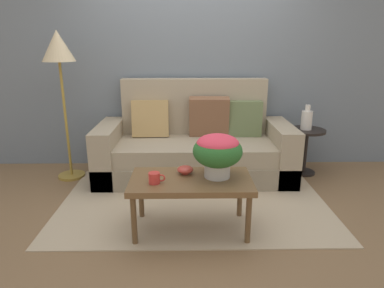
{
  "coord_description": "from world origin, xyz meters",
  "views": [
    {
      "loc": [
        -0.06,
        -3.11,
        1.52
      ],
      "look_at": [
        -0.02,
        0.02,
        0.58
      ],
      "focal_mm": 31.77,
      "sensor_mm": 36.0,
      "label": 1
    }
  ],
  "objects_px": {
    "side_table": "(306,143)",
    "table_vase": "(307,119)",
    "snack_bowl": "(185,170)",
    "coffee_table": "(191,184)",
    "coffee_mug": "(155,178)",
    "couch": "(195,148)",
    "floor_lamp": "(59,57)",
    "potted_plant": "(218,151)"
  },
  "relations": [
    {
      "from": "table_vase",
      "to": "coffee_mug",
      "type": "bearing_deg",
      "value": -140.51
    },
    {
      "from": "side_table",
      "to": "snack_bowl",
      "type": "distance_m",
      "value": 1.84
    },
    {
      "from": "coffee_table",
      "to": "couch",
      "type": "bearing_deg",
      "value": 86.94
    },
    {
      "from": "couch",
      "to": "table_vase",
      "type": "xyz_separation_m",
      "value": [
        1.29,
        0.02,
        0.33
      ]
    },
    {
      "from": "couch",
      "to": "coffee_mug",
      "type": "distance_m",
      "value": 1.38
    },
    {
      "from": "couch",
      "to": "floor_lamp",
      "type": "relative_size",
      "value": 1.34
    },
    {
      "from": "couch",
      "to": "coffee_table",
      "type": "height_order",
      "value": "couch"
    },
    {
      "from": "couch",
      "to": "table_vase",
      "type": "distance_m",
      "value": 1.33
    },
    {
      "from": "floor_lamp",
      "to": "table_vase",
      "type": "distance_m",
      "value": 2.83
    },
    {
      "from": "side_table",
      "to": "floor_lamp",
      "type": "relative_size",
      "value": 0.33
    },
    {
      "from": "side_table",
      "to": "table_vase",
      "type": "bearing_deg",
      "value": -177.43
    },
    {
      "from": "potted_plant",
      "to": "couch",
      "type": "bearing_deg",
      "value": 97.1
    },
    {
      "from": "couch",
      "to": "floor_lamp",
      "type": "height_order",
      "value": "floor_lamp"
    },
    {
      "from": "floor_lamp",
      "to": "snack_bowl",
      "type": "height_order",
      "value": "floor_lamp"
    },
    {
      "from": "side_table",
      "to": "table_vase",
      "type": "height_order",
      "value": "table_vase"
    },
    {
      "from": "coffee_table",
      "to": "table_vase",
      "type": "relative_size",
      "value": 3.42
    },
    {
      "from": "coffee_table",
      "to": "snack_bowl",
      "type": "distance_m",
      "value": 0.14
    },
    {
      "from": "coffee_table",
      "to": "coffee_mug",
      "type": "relative_size",
      "value": 7.49
    },
    {
      "from": "floor_lamp",
      "to": "table_vase",
      "type": "bearing_deg",
      "value": 1.5
    },
    {
      "from": "side_table",
      "to": "potted_plant",
      "type": "distance_m",
      "value": 1.71
    },
    {
      "from": "floor_lamp",
      "to": "side_table",
      "type": "bearing_deg",
      "value": 1.51
    },
    {
      "from": "coffee_mug",
      "to": "snack_bowl",
      "type": "relative_size",
      "value": 0.98
    },
    {
      "from": "couch",
      "to": "coffee_mug",
      "type": "bearing_deg",
      "value": -104.78
    },
    {
      "from": "couch",
      "to": "floor_lamp",
      "type": "distance_m",
      "value": 1.78
    },
    {
      "from": "floor_lamp",
      "to": "table_vase",
      "type": "relative_size",
      "value": 5.71
    },
    {
      "from": "table_vase",
      "to": "coffee_table",
      "type": "bearing_deg",
      "value": -137.01
    },
    {
      "from": "snack_bowl",
      "to": "table_vase",
      "type": "relative_size",
      "value": 0.47
    },
    {
      "from": "couch",
      "to": "floor_lamp",
      "type": "bearing_deg",
      "value": -178.11
    },
    {
      "from": "couch",
      "to": "coffee_mug",
      "type": "height_order",
      "value": "couch"
    },
    {
      "from": "snack_bowl",
      "to": "couch",
      "type": "bearing_deg",
      "value": 84.36
    },
    {
      "from": "coffee_mug",
      "to": "table_vase",
      "type": "relative_size",
      "value": 0.46
    },
    {
      "from": "side_table",
      "to": "table_vase",
      "type": "relative_size",
      "value": 1.89
    },
    {
      "from": "table_vase",
      "to": "snack_bowl",
      "type": "bearing_deg",
      "value": -140.44
    },
    {
      "from": "floor_lamp",
      "to": "coffee_mug",
      "type": "distance_m",
      "value": 1.9
    },
    {
      "from": "coffee_table",
      "to": "table_vase",
      "type": "height_order",
      "value": "table_vase"
    },
    {
      "from": "potted_plant",
      "to": "coffee_mug",
      "type": "relative_size",
      "value": 3.04
    },
    {
      "from": "side_table",
      "to": "coffee_mug",
      "type": "height_order",
      "value": "coffee_mug"
    },
    {
      "from": "snack_bowl",
      "to": "table_vase",
      "type": "distance_m",
      "value": 1.82
    },
    {
      "from": "couch",
      "to": "coffee_table",
      "type": "relative_size",
      "value": 2.23
    },
    {
      "from": "floor_lamp",
      "to": "table_vase",
      "type": "xyz_separation_m",
      "value": [
        2.74,
        0.07,
        -0.71
      ]
    },
    {
      "from": "couch",
      "to": "potted_plant",
      "type": "xyz_separation_m",
      "value": [
        0.15,
        -1.2,
        0.35
      ]
    },
    {
      "from": "potted_plant",
      "to": "coffee_table",
      "type": "bearing_deg",
      "value": -169.56
    }
  ]
}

